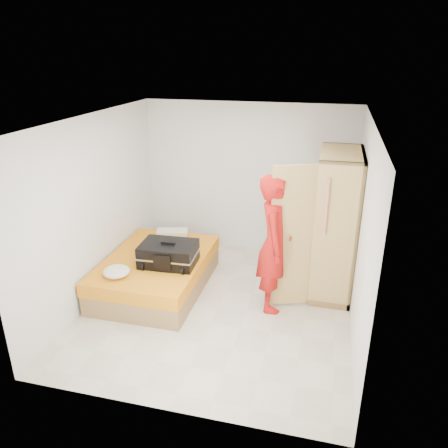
% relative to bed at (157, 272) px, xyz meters
% --- Properties ---
extents(room, '(4.00, 4.02, 2.60)m').
position_rel_bed_xyz_m(room, '(1.05, -0.27, 1.05)').
color(room, beige).
rests_on(room, ground).
extents(bed, '(1.42, 2.02, 0.50)m').
position_rel_bed_xyz_m(bed, '(0.00, 0.00, 0.00)').
color(bed, '#9C7347').
rests_on(bed, ground).
extents(wardrobe, '(1.13, 1.41, 2.10)m').
position_rel_bed_xyz_m(wardrobe, '(2.50, 0.57, 0.75)').
color(wardrobe, tan).
rests_on(wardrobe, ground).
extents(person, '(0.52, 0.74, 1.92)m').
position_rel_bed_xyz_m(person, '(1.77, -0.08, 0.71)').
color(person, red).
rests_on(person, ground).
extents(suitcase, '(0.83, 0.63, 0.34)m').
position_rel_bed_xyz_m(suitcase, '(0.26, -0.13, 0.40)').
color(suitcase, black).
rests_on(suitcase, bed).
extents(round_cushion, '(0.36, 0.36, 0.14)m').
position_rel_bed_xyz_m(round_cushion, '(-0.30, -0.66, 0.32)').
color(round_cushion, beige).
rests_on(round_cushion, bed).
extents(pillow, '(0.55, 0.37, 0.09)m').
position_rel_bed_xyz_m(pillow, '(-0.05, 0.85, 0.29)').
color(pillow, beige).
rests_on(pillow, bed).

